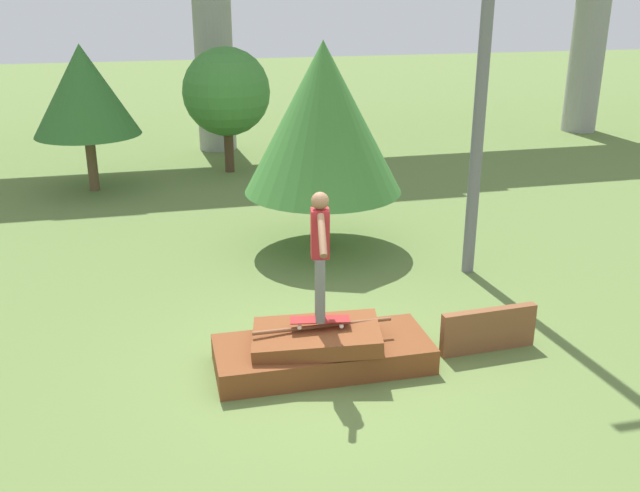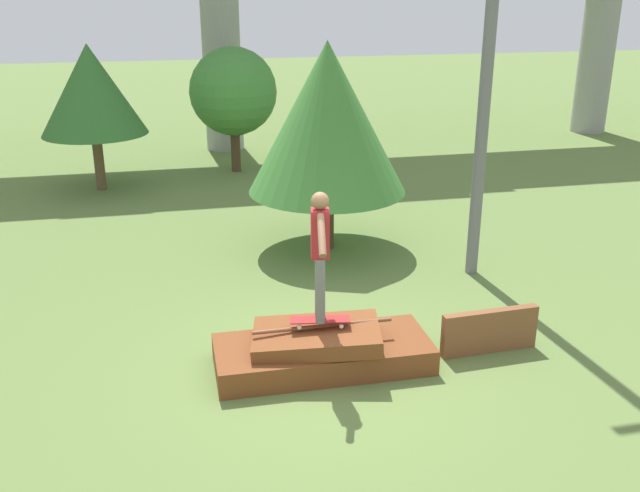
% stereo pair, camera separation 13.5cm
% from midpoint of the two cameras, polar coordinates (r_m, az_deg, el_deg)
% --- Properties ---
extents(ground_plane, '(80.00, 80.00, 0.00)m').
position_cam_midpoint_polar(ground_plane, '(9.42, -0.19, -9.56)').
color(ground_plane, olive).
extents(scrap_pile, '(2.79, 1.27, 0.60)m').
position_cam_midpoint_polar(scrap_pile, '(9.30, -0.32, -8.32)').
color(scrap_pile, brown).
rests_on(scrap_pile, ground_plane).
extents(scrap_plank_loose, '(1.37, 0.20, 0.61)m').
position_cam_midpoint_polar(scrap_plank_loose, '(9.90, 12.93, -6.56)').
color(scrap_plank_loose, brown).
rests_on(scrap_plank_loose, ground_plane).
extents(skateboard, '(0.78, 0.33, 0.09)m').
position_cam_midpoint_polar(skateboard, '(9.08, -0.43, -5.94)').
color(skateboard, maroon).
rests_on(skateboard, scrap_pile).
extents(skater, '(0.29, 1.24, 1.67)m').
position_cam_midpoint_polar(skater, '(8.69, -0.45, -0.09)').
color(skater, slate).
rests_on(skater, skateboard).
extents(tree_behind_left, '(2.23, 2.23, 3.20)m').
position_cam_midpoint_polar(tree_behind_left, '(18.70, -7.71, 12.12)').
color(tree_behind_left, '#4C3823').
rests_on(tree_behind_left, ground_plane).
extents(tree_behind_right, '(2.45, 2.45, 3.41)m').
position_cam_midpoint_polar(tree_behind_right, '(17.61, -18.58, 11.71)').
color(tree_behind_right, brown).
rests_on(tree_behind_right, ground_plane).
extents(tree_mid_back, '(2.86, 2.86, 3.78)m').
position_cam_midpoint_polar(tree_mid_back, '(12.80, -0.07, 10.18)').
color(tree_mid_back, '#4C3823').
rests_on(tree_mid_back, ground_plane).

